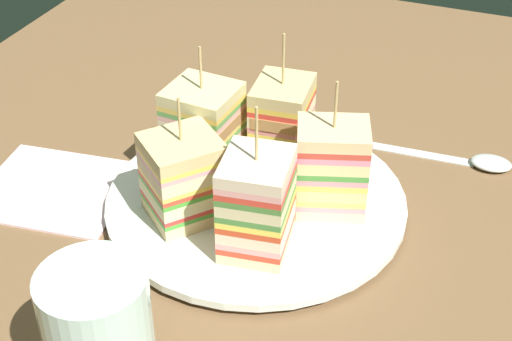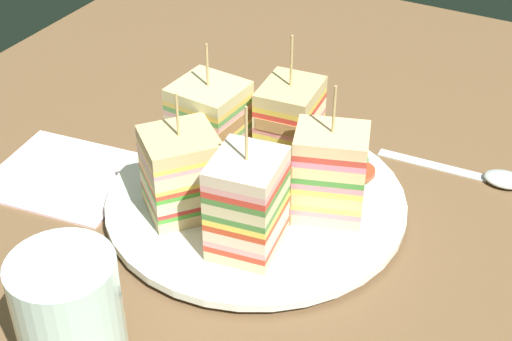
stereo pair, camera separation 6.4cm
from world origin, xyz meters
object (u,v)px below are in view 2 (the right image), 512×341
at_px(sandwich_wedge_3, 182,173).
at_px(sandwich_wedge_0, 329,173).
at_px(napkin, 65,175).
at_px(sandwich_wedge_4, 247,204).
at_px(sandwich_wedge_1, 292,126).
at_px(drinking_glass, 72,326).
at_px(plate, 256,202).
at_px(sandwich_wedge_2, 210,127).
at_px(spoon, 488,176).

bearing_deg(sandwich_wedge_3, sandwich_wedge_0, -23.21).
bearing_deg(napkin, sandwich_wedge_3, -90.55).
height_order(sandwich_wedge_0, sandwich_wedge_4, sandwich_wedge_4).
xyz_separation_m(sandwich_wedge_1, sandwich_wedge_3, (-0.11, 0.05, -0.00)).
xyz_separation_m(sandwich_wedge_4, drinking_glass, (-0.16, 0.05, -0.01)).
relative_size(plate, sandwich_wedge_4, 2.03).
height_order(sandwich_wedge_2, sandwich_wedge_4, sandwich_wedge_4).
bearing_deg(drinking_glass, spoon, -28.45).
distance_m(sandwich_wedge_2, napkin, 0.15).
distance_m(spoon, napkin, 0.41).
relative_size(sandwich_wedge_1, napkin, 0.96).
xyz_separation_m(sandwich_wedge_1, sandwich_wedge_4, (-0.13, -0.02, 0.00)).
bearing_deg(sandwich_wedge_2, spoon, 31.91).
xyz_separation_m(plate, sandwich_wedge_4, (-0.06, -0.02, 0.05)).
distance_m(spoon, drinking_glass, 0.42).
bearing_deg(drinking_glass, sandwich_wedge_1, -5.53).
height_order(sandwich_wedge_1, sandwich_wedge_3, sandwich_wedge_1).
bearing_deg(sandwich_wedge_4, sandwich_wedge_3, 69.42).
height_order(spoon, drinking_glass, drinking_glass).
bearing_deg(sandwich_wedge_3, sandwich_wedge_4, -62.30).
height_order(sandwich_wedge_3, napkin, sandwich_wedge_3).
xyz_separation_m(sandwich_wedge_0, sandwich_wedge_1, (0.05, 0.06, -0.00)).
bearing_deg(sandwich_wedge_3, sandwich_wedge_1, 15.38).
distance_m(plate, sandwich_wedge_4, 0.08).
bearing_deg(sandwich_wedge_0, sandwich_wedge_2, -24.06).
distance_m(sandwich_wedge_0, sandwich_wedge_2, 0.13).
relative_size(sandwich_wedge_1, sandwich_wedge_4, 0.99).
relative_size(plate, sandwich_wedge_2, 2.12).
bearing_deg(sandwich_wedge_3, spoon, -9.02).
relative_size(sandwich_wedge_3, sandwich_wedge_4, 0.88).
relative_size(sandwich_wedge_1, sandwich_wedge_2, 1.03).
bearing_deg(sandwich_wedge_1, spoon, 109.96).
bearing_deg(plate, sandwich_wedge_0, -79.83).
bearing_deg(sandwich_wedge_4, spoon, -43.75).
height_order(sandwich_wedge_3, sandwich_wedge_4, sandwich_wedge_4).
bearing_deg(sandwich_wedge_4, sandwich_wedge_0, -36.74).
bearing_deg(napkin, sandwich_wedge_4, -94.79).
height_order(sandwich_wedge_0, drinking_glass, sandwich_wedge_0).
distance_m(sandwich_wedge_0, sandwich_wedge_3, 0.13).
bearing_deg(sandwich_wedge_3, plate, -6.94).
bearing_deg(drinking_glass, sandwich_wedge_0, -21.00).
height_order(sandwich_wedge_1, drinking_glass, sandwich_wedge_1).
xyz_separation_m(sandwich_wedge_1, drinking_glass, (-0.29, 0.03, -0.01)).
relative_size(plate, sandwich_wedge_0, 2.16).
height_order(sandwich_wedge_1, spoon, sandwich_wedge_1).
height_order(sandwich_wedge_2, napkin, sandwich_wedge_2).
height_order(sandwich_wedge_1, napkin, sandwich_wedge_1).
distance_m(sandwich_wedge_0, sandwich_wedge_1, 0.08).
relative_size(spoon, drinking_glass, 1.45).
bearing_deg(spoon, sandwich_wedge_2, -155.49).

